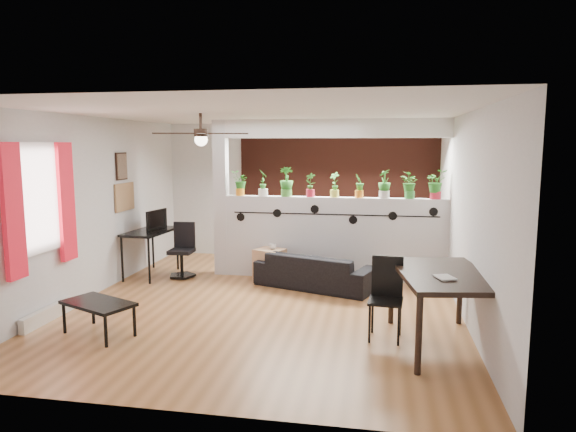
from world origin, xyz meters
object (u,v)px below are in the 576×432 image
at_px(coffee_table, 98,305).
at_px(ceiling_fan, 201,135).
at_px(dining_table, 443,280).
at_px(potted_plant_1, 263,182).
at_px(folding_chair, 386,290).
at_px(potted_plant_7, 410,184).
at_px(potted_plant_3, 310,184).
at_px(potted_plant_0, 240,183).
at_px(sofa, 315,271).
at_px(potted_plant_2, 287,181).
at_px(potted_plant_5, 359,185).
at_px(potted_plant_6, 384,183).
at_px(potted_plant_8, 436,183).
at_px(office_chair, 183,254).
at_px(computer_desk, 150,235).
at_px(potted_plant_4, 335,184).
at_px(cup, 273,246).
at_px(cube_shelf, 270,265).

bearing_deg(coffee_table, ceiling_fan, 54.75).
relative_size(ceiling_fan, dining_table, 0.73).
distance_m(potted_plant_1, folding_chair, 3.35).
bearing_deg(potted_plant_7, potted_plant_3, 180.00).
bearing_deg(potted_plant_1, potted_plant_3, -0.00).
relative_size(potted_plant_0, potted_plant_1, 0.93).
height_order(potted_plant_1, sofa, potted_plant_1).
bearing_deg(potted_plant_1, coffee_table, -112.90).
relative_size(potted_plant_1, coffee_table, 0.46).
bearing_deg(potted_plant_2, potted_plant_5, -0.00).
distance_m(potted_plant_6, potted_plant_8, 0.79).
relative_size(potted_plant_6, coffee_table, 0.47).
relative_size(dining_table, coffee_table, 1.70).
height_order(office_chair, dining_table, office_chair).
bearing_deg(potted_plant_8, potted_plant_5, -180.00).
relative_size(potted_plant_5, potted_plant_7, 0.91).
bearing_deg(potted_plant_6, potted_plant_3, -180.00).
height_order(potted_plant_5, computer_desk, potted_plant_5).
height_order(potted_plant_0, potted_plant_8, potted_plant_8).
height_order(ceiling_fan, potted_plant_4, ceiling_fan).
xyz_separation_m(potted_plant_7, cup, (-2.14, -0.34, -1.00)).
bearing_deg(potted_plant_2, office_chair, -168.77).
xyz_separation_m(potted_plant_5, potted_plant_6, (0.40, 0.00, 0.03)).
bearing_deg(coffee_table, office_chair, 90.69).
relative_size(cube_shelf, dining_table, 0.32).
bearing_deg(potted_plant_0, potted_plant_4, 0.00).
xyz_separation_m(potted_plant_2, office_chair, (-1.70, -0.34, -1.21)).
bearing_deg(potted_plant_3, potted_plant_0, 180.00).
distance_m(potted_plant_2, coffee_table, 3.67).
xyz_separation_m(sofa, computer_desk, (-2.82, 0.24, 0.44)).
distance_m(cup, dining_table, 3.32).
height_order(cup, coffee_table, cup).
distance_m(potted_plant_5, computer_desk, 3.57).
distance_m(potted_plant_5, potted_plant_8, 1.19).
distance_m(potted_plant_5, potted_plant_7, 0.79).
height_order(potted_plant_4, potted_plant_5, potted_plant_4).
bearing_deg(office_chair, coffee_table, -89.31).
bearing_deg(coffee_table, cube_shelf, 61.50).
bearing_deg(office_chair, folding_chair, -32.91).
xyz_separation_m(potted_plant_0, cube_shelf, (0.57, -0.34, -1.30)).
distance_m(ceiling_fan, potted_plant_7, 3.40).
bearing_deg(potted_plant_0, dining_table, -41.57).
distance_m(potted_plant_0, potted_plant_4, 1.58).
bearing_deg(cup, potted_plant_2, 63.94).
bearing_deg(folding_chair, potted_plant_6, 90.70).
distance_m(potted_plant_4, computer_desk, 3.19).
bearing_deg(ceiling_fan, potted_plant_4, 48.37).
relative_size(potted_plant_8, cube_shelf, 0.88).
bearing_deg(folding_chair, sofa, 118.91).
bearing_deg(potted_plant_3, potted_plant_7, 0.00).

